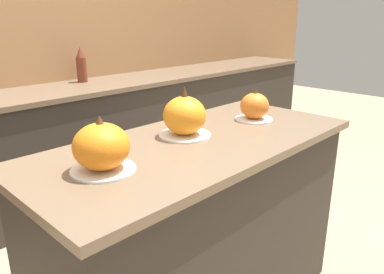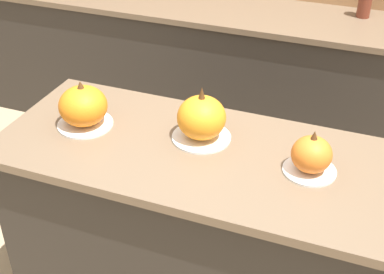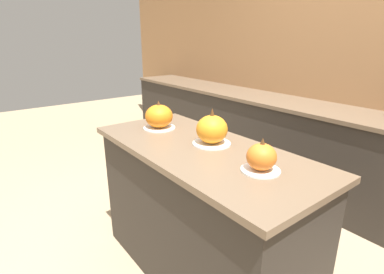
# 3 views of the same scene
# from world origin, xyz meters

# --- Properties ---
(wall_back) EXTENTS (8.00, 0.06, 2.50)m
(wall_back) POSITION_xyz_m (0.00, 1.85, 1.25)
(wall_back) COLOR #9E7047
(wall_back) RESTS_ON ground_plane
(kitchen_island) EXTENTS (1.49, 0.67, 0.90)m
(kitchen_island) POSITION_xyz_m (0.00, 0.00, 0.45)
(kitchen_island) COLOR #2D2823
(kitchen_island) RESTS_ON ground_plane
(back_counter) EXTENTS (6.00, 0.60, 0.89)m
(back_counter) POSITION_xyz_m (0.00, 1.52, 0.45)
(back_counter) COLOR #2D2823
(back_counter) RESTS_ON ground_plane
(pumpkin_cake_left) EXTENTS (0.22, 0.22, 0.19)m
(pumpkin_cake_left) POSITION_xyz_m (-0.46, 0.01, 0.98)
(pumpkin_cake_left) COLOR white
(pumpkin_cake_left) RESTS_ON kitchen_island
(pumpkin_cake_center) EXTENTS (0.23, 0.23, 0.22)m
(pumpkin_cake_center) POSITION_xyz_m (-0.00, 0.08, 0.98)
(pumpkin_cake_center) COLOR white
(pumpkin_cake_center) RESTS_ON kitchen_island
(pumpkin_cake_right) EXTENTS (0.19, 0.19, 0.17)m
(pumpkin_cake_right) POSITION_xyz_m (0.42, 0.02, 0.96)
(pumpkin_cake_right) COLOR white
(pumpkin_cake_right) RESTS_ON kitchen_island
(bottle_tall) EXTENTS (0.08, 0.08, 0.27)m
(bottle_tall) POSITION_xyz_m (0.43, 1.66, 1.02)
(bottle_tall) COLOR maroon
(bottle_tall) RESTS_ON back_counter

